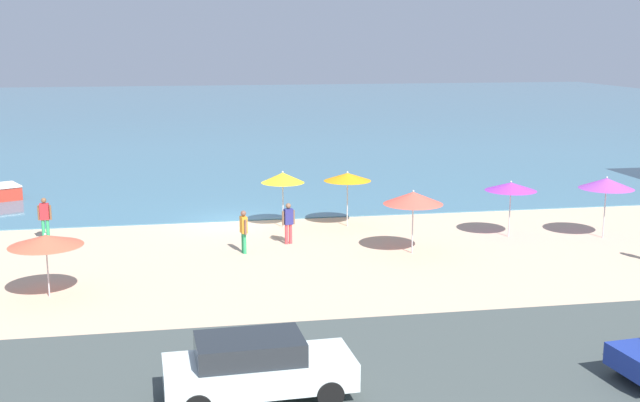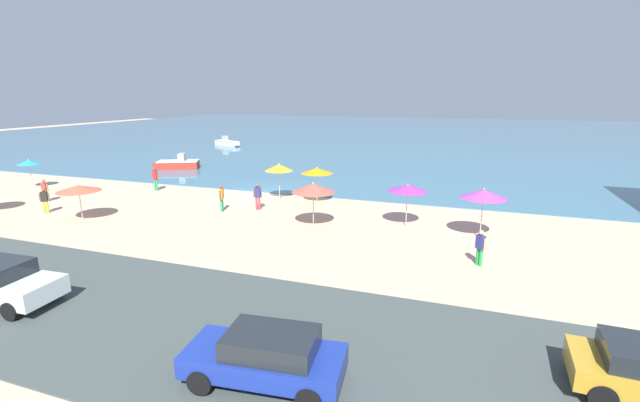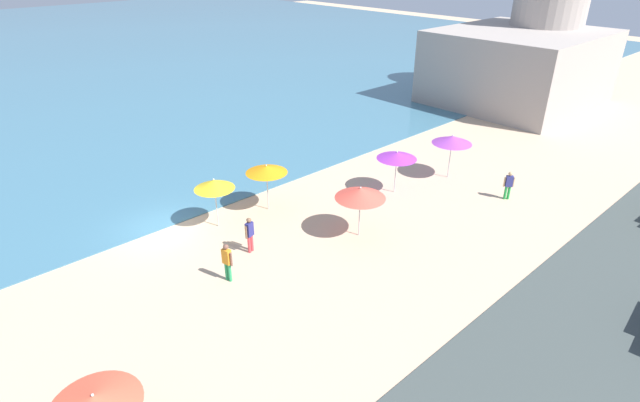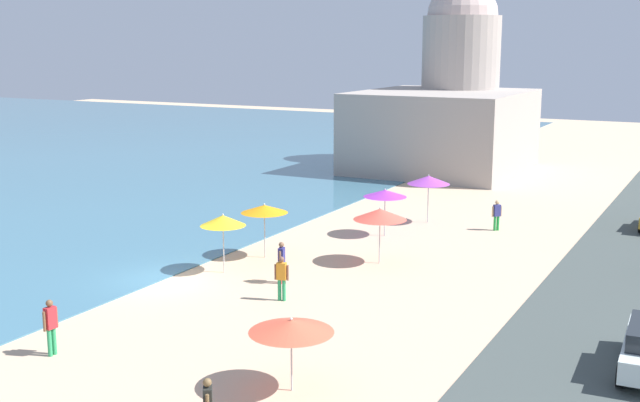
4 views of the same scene
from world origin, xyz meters
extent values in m
plane|color=#C8AB8C|center=(0.00, 0.00, 0.00)|extent=(160.00, 160.00, 0.00)
cylinder|color=#B2B2B7|center=(2.16, -1.57, 1.05)|extent=(0.05, 0.05, 2.11)
cone|color=yellow|center=(2.16, -1.57, 2.28)|extent=(1.95, 1.95, 0.46)
sphere|color=silver|center=(2.16, -1.57, 2.54)|extent=(0.08, 0.08, 0.08)
cylinder|color=#B2B2B7|center=(11.51, -4.99, 1.04)|extent=(0.05, 0.05, 2.07)
cone|color=purple|center=(11.51, -4.99, 2.20)|extent=(2.20, 2.20, 0.35)
sphere|color=silver|center=(11.51, -4.99, 2.40)|extent=(0.08, 0.08, 0.08)
cylinder|color=#B2B2B7|center=(15.42, -5.86, 1.09)|extent=(0.05, 0.05, 2.19)
cone|color=purple|center=(15.42, -5.86, 2.36)|extent=(2.30, 2.30, 0.45)
sphere|color=silver|center=(15.42, -5.86, 2.62)|extent=(0.08, 0.08, 0.08)
cone|color=#EE593D|center=(-6.77, -10.04, 1.92)|extent=(2.42, 2.42, 0.35)
sphere|color=silver|center=(-6.77, -10.04, 2.13)|extent=(0.08, 0.08, 0.08)
cylinder|color=#B2B2B7|center=(6.63, -6.85, 1.02)|extent=(0.05, 0.05, 2.05)
cone|color=#EE5241|center=(6.63, -6.85, 2.24)|extent=(2.37, 2.37, 0.48)
sphere|color=silver|center=(6.63, -6.85, 2.51)|extent=(0.08, 0.08, 0.08)
cylinder|color=#B2B2B7|center=(5.06, -1.83, 1.07)|extent=(0.05, 0.05, 2.15)
cone|color=orange|center=(5.06, -1.83, 2.28)|extent=(2.14, 2.14, 0.36)
sphere|color=silver|center=(5.06, -1.83, 2.48)|extent=(0.08, 0.08, 0.08)
cylinder|color=#2B975A|center=(0.06, -5.78, 0.42)|extent=(0.14, 0.14, 0.83)
cylinder|color=#2B975A|center=(0.02, -5.61, 0.42)|extent=(0.14, 0.14, 0.83)
cube|color=orange|center=(0.04, -5.69, 1.17)|extent=(0.29, 0.40, 0.66)
sphere|color=brown|center=(0.04, -5.69, 1.63)|extent=(0.22, 0.22, 0.22)
cylinder|color=brown|center=(0.09, -5.93, 1.12)|extent=(0.09, 0.09, 0.59)
cylinder|color=brown|center=(-0.01, -5.46, 1.12)|extent=(0.09, 0.09, 0.59)
cylinder|color=#DF3E44|center=(2.08, -4.51, 0.42)|extent=(0.14, 0.14, 0.83)
cylinder|color=#DF3E44|center=(1.90, -4.56, 0.42)|extent=(0.14, 0.14, 0.83)
cube|color=navy|center=(1.99, -4.54, 1.16)|extent=(0.41, 0.31, 0.66)
sphere|color=brown|center=(1.99, -4.54, 1.62)|extent=(0.22, 0.22, 0.22)
cylinder|color=brown|center=(2.22, -4.47, 1.11)|extent=(0.09, 0.09, 0.59)
cylinder|color=brown|center=(1.76, -4.60, 1.11)|extent=(0.09, 0.09, 0.59)
cylinder|color=green|center=(15.39, -9.78, 0.38)|extent=(0.14, 0.14, 0.77)
cylinder|color=green|center=(15.26, -9.65, 0.38)|extent=(0.14, 0.14, 0.77)
cube|color=navy|center=(15.32, -9.71, 1.07)|extent=(0.41, 0.41, 0.61)
sphere|color=tan|center=(15.32, -9.71, 1.50)|extent=(0.22, 0.22, 0.22)
cylinder|color=tan|center=(15.49, -9.88, 1.02)|extent=(0.09, 0.09, 0.55)
cylinder|color=tan|center=(15.16, -9.54, 1.02)|extent=(0.09, 0.09, 0.55)
cube|color=#A59A91|center=(33.39, -0.28, 3.02)|extent=(13.42, 11.84, 6.04)
cylinder|color=#A59A91|center=(37.41, -0.28, 5.87)|extent=(6.17, 6.17, 11.74)
camera|label=1|loc=(-2.44, -36.57, 8.39)|focal=45.00mm
camera|label=2|loc=(14.49, -28.39, 7.24)|focal=24.00mm
camera|label=3|loc=(-8.64, -20.64, 12.36)|focal=28.00mm
camera|label=4|loc=(-25.15, -20.68, 9.69)|focal=45.00mm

